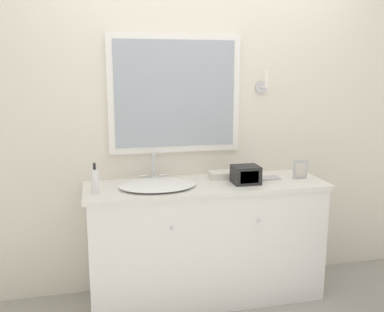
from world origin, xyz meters
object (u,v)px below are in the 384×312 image
object	(u,v)px
sink_basin	(158,184)
soap_bottle	(95,181)
appliance_box	(246,175)
picture_frame	(300,170)

from	to	relation	value
sink_basin	soap_bottle	bearing A→B (deg)	-172.58
appliance_box	picture_frame	xyz separation A→B (m)	(0.43, 0.03, 0.01)
sink_basin	soap_bottle	xyz separation A→B (m)	(-0.41, -0.05, 0.06)
soap_bottle	appliance_box	xyz separation A→B (m)	(1.02, 0.01, -0.02)
soap_bottle	appliance_box	bearing A→B (deg)	0.81
soap_bottle	picture_frame	bearing A→B (deg)	1.72
soap_bottle	appliance_box	world-z (taller)	soap_bottle
sink_basin	picture_frame	distance (m)	1.04
sink_basin	appliance_box	distance (m)	0.62
appliance_box	picture_frame	distance (m)	0.43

